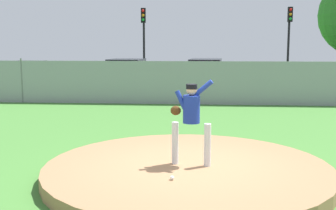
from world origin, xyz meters
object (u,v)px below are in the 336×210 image
parked_car_charcoal (127,76)px  parked_car_slate (23,77)px  parked_car_burgundy (206,77)px  traffic_light_near (144,33)px  traffic_cone_orange (267,91)px  baseball (172,178)px  pitcher_youth (191,115)px  traffic_light_far (289,32)px

parked_car_charcoal → parked_car_slate: 5.79m
parked_car_burgundy → traffic_light_near: traffic_light_near is taller
parked_car_slate → traffic_light_near: (6.14, 4.09, 2.48)m
traffic_light_near → parked_car_charcoal: bearing=-94.8°
parked_car_burgundy → traffic_cone_orange: bearing=-19.4°
parked_car_burgundy → traffic_cone_orange: size_ratio=8.51×
parked_car_slate → traffic_cone_orange: parked_car_slate is taller
traffic_cone_orange → traffic_light_near: traffic_light_near is taller
baseball → parked_car_burgundy: (0.70, 14.98, 0.57)m
baseball → parked_car_burgundy: 15.00m
parked_car_charcoal → parked_car_burgundy: 4.23m
baseball → traffic_light_near: bearing=99.1°
baseball → pitcher_youth: bearing=73.0°
parked_car_burgundy → parked_car_charcoal: bearing=173.3°
baseball → traffic_light_near: traffic_light_near is taller
parked_car_charcoal → traffic_light_near: traffic_light_near is taller
baseball → traffic_cone_orange: traffic_cone_orange is taller
parked_car_slate → traffic_light_far: bearing=16.4°
baseball → parked_car_slate: (-9.29, 15.61, 0.49)m
parked_car_burgundy → traffic_light_far: size_ratio=0.98×
baseball → traffic_light_far: size_ratio=0.02×
pitcher_youth → traffic_cone_orange: (3.40, 12.97, -0.96)m
baseball → traffic_light_far: 21.11m
parked_car_burgundy → traffic_cone_orange: 3.23m
parked_car_burgundy → traffic_light_near: size_ratio=0.99×
baseball → traffic_cone_orange: bearing=75.1°
parked_car_charcoal → parked_car_slate: parked_car_charcoal is taller
pitcher_youth → traffic_light_near: 19.17m
baseball → traffic_light_far: bearing=73.7°
baseball → traffic_cone_orange: size_ratio=0.13×
pitcher_youth → traffic_light_far: bearing=73.7°
parked_car_burgundy → traffic_light_far: (5.16, 5.09, 2.43)m
parked_car_burgundy → traffic_light_far: 7.64m
parked_car_charcoal → parked_car_slate: (-5.79, 0.14, -0.06)m
parked_car_charcoal → traffic_cone_orange: 7.38m
parked_car_charcoal → traffic_light_near: (0.35, 4.23, 2.42)m
traffic_cone_orange → traffic_light_far: traffic_light_far is taller
parked_car_charcoal → pitcher_youth: bearing=-75.4°
parked_car_slate → traffic_light_far: (15.15, 4.45, 2.50)m
traffic_light_near → parked_car_burgundy: bearing=-50.8°
traffic_light_near → traffic_cone_orange: bearing=-40.2°
parked_car_burgundy → pitcher_youth: bearing=-91.7°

